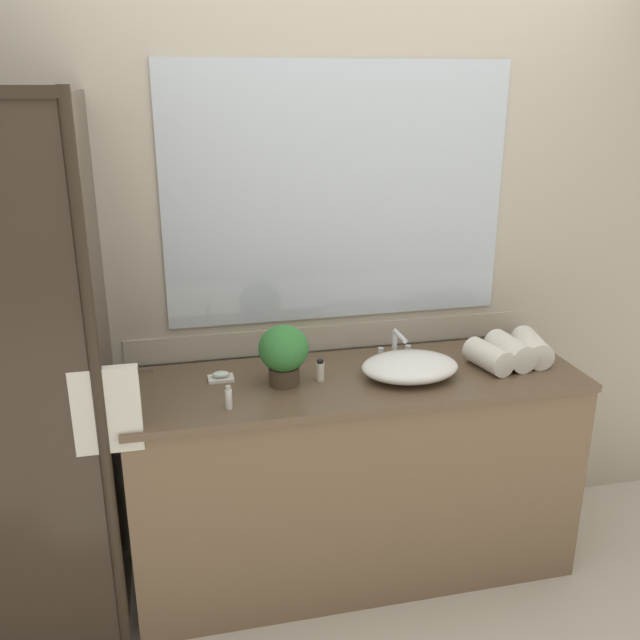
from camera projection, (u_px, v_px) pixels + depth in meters
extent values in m
plane|color=beige|center=(353.00, 565.00, 3.04)|extent=(8.00, 8.00, 0.00)
cube|color=#B2A893|center=(336.00, 258.00, 2.93)|extent=(4.40, 0.05, 2.60)
cube|color=#B2A893|center=(337.00, 337.00, 3.02)|extent=(1.80, 0.01, 0.11)
cube|color=silver|center=(339.00, 195.00, 2.81)|extent=(1.42, 0.01, 1.04)
cube|color=brown|center=(354.00, 478.00, 2.90)|extent=(1.80, 0.56, 0.87)
cube|color=brown|center=(357.00, 380.00, 2.75)|extent=(1.80, 0.58, 0.03)
cylinder|color=#2D2319|center=(100.00, 408.00, 2.26)|extent=(0.04, 0.04, 2.00)
cube|color=#382B21|center=(105.00, 374.00, 2.52)|extent=(0.01, 0.57, 1.96)
cylinder|color=#2D2319|center=(103.00, 374.00, 2.24)|extent=(0.32, 0.02, 0.02)
cube|color=silver|center=(107.00, 410.00, 2.28)|extent=(0.22, 0.04, 0.30)
ellipsoid|color=white|center=(410.00, 367.00, 2.72)|extent=(0.39, 0.30, 0.09)
cube|color=silver|center=(394.00, 358.00, 2.91)|extent=(0.17, 0.04, 0.02)
cylinder|color=silver|center=(395.00, 343.00, 2.89)|extent=(0.02, 0.02, 0.11)
cylinder|color=silver|center=(400.00, 336.00, 2.81)|extent=(0.02, 0.12, 0.02)
cylinder|color=silver|center=(381.00, 352.00, 2.89)|extent=(0.02, 0.02, 0.04)
cylinder|color=silver|center=(408.00, 350.00, 2.91)|extent=(0.02, 0.02, 0.04)
cylinder|color=#473828|center=(284.00, 375.00, 2.67)|extent=(0.12, 0.12, 0.07)
ellipsoid|color=#327734|center=(284.00, 348.00, 2.63)|extent=(0.19, 0.19, 0.18)
cube|color=silver|center=(221.00, 378.00, 2.71)|extent=(0.10, 0.07, 0.01)
ellipsoid|color=silver|center=(221.00, 374.00, 2.71)|extent=(0.07, 0.04, 0.02)
cylinder|color=white|center=(229.00, 399.00, 2.46)|extent=(0.02, 0.02, 0.07)
cylinder|color=#B7B2A8|center=(228.00, 388.00, 2.45)|extent=(0.02, 0.02, 0.02)
cylinder|color=silver|center=(299.00, 355.00, 2.85)|extent=(0.03, 0.03, 0.08)
cylinder|color=#B7B2A8|center=(299.00, 345.00, 2.84)|extent=(0.02, 0.02, 0.01)
cylinder|color=silver|center=(320.00, 371.00, 2.70)|extent=(0.03, 0.03, 0.07)
cylinder|color=black|center=(320.00, 361.00, 2.69)|extent=(0.03, 0.03, 0.01)
cylinder|color=silver|center=(532.00, 347.00, 2.89)|extent=(0.16, 0.26, 0.11)
cylinder|color=silver|center=(510.00, 351.00, 2.85)|extent=(0.13, 0.23, 0.12)
cylinder|color=silver|center=(488.00, 357.00, 2.80)|extent=(0.15, 0.22, 0.11)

